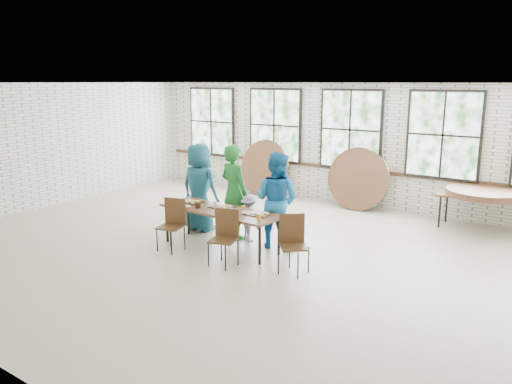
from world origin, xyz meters
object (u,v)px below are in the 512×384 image
chair_near_left (173,220)px  chair_near_right (225,232)px  storage_table (484,198)px  dining_table (220,212)px

chair_near_left → chair_near_right: 1.26m
chair_near_left → chair_near_right: bearing=-17.4°
chair_near_left → storage_table: (4.40, 4.50, 0.13)m
dining_table → chair_near_left: chair_near_left is taller
dining_table → chair_near_left: size_ratio=2.56×
chair_near_left → dining_table: bearing=24.9°
chair_near_right → storage_table: (3.14, 4.56, 0.13)m
chair_near_left → chair_near_right: same height
storage_table → chair_near_right: bearing=-129.0°
chair_near_right → storage_table: 5.54m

